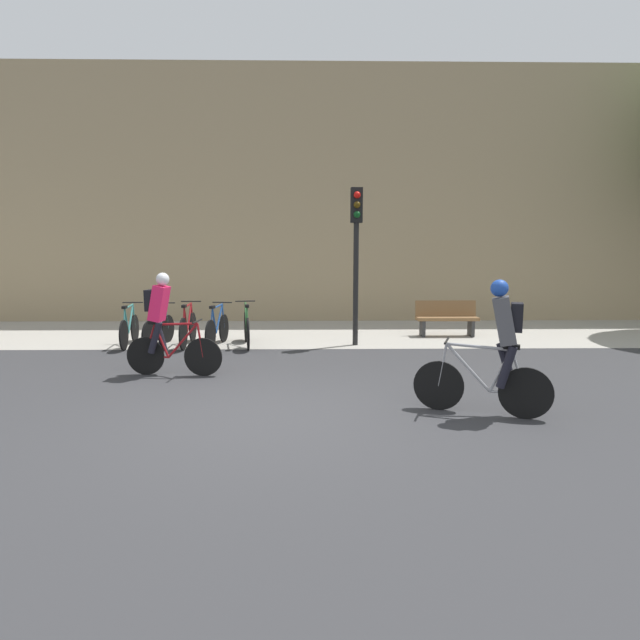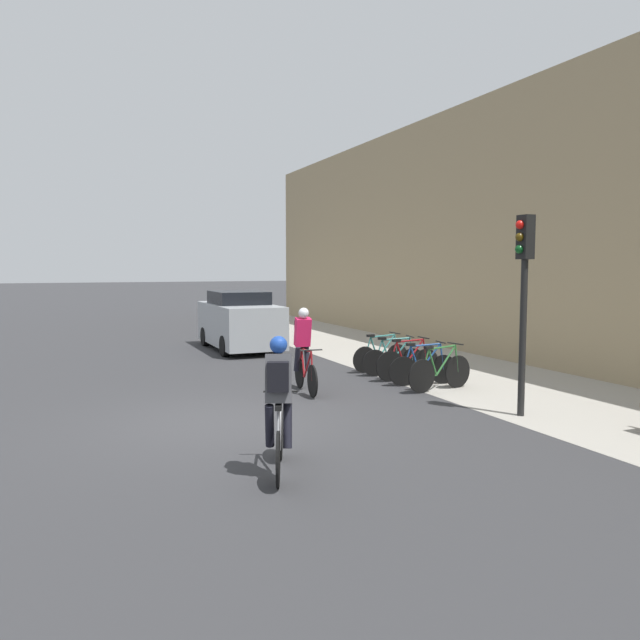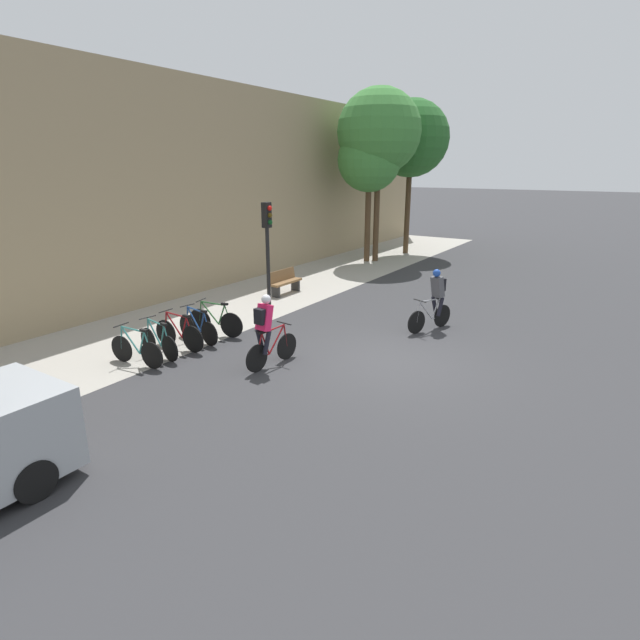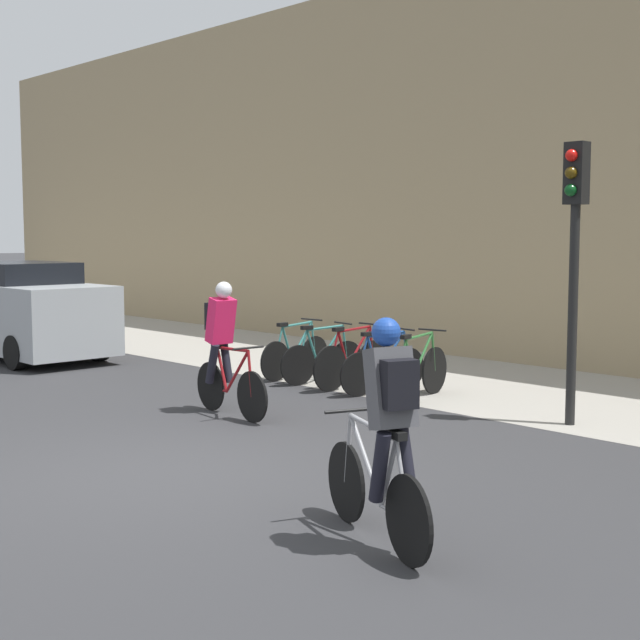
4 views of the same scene
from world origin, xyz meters
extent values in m
plane|color=#333335|center=(0.00, 0.00, 0.00)|extent=(200.00, 200.00, 0.00)
cube|color=#A39E93|center=(0.00, 6.75, 0.00)|extent=(44.00, 4.50, 0.01)
cube|color=#9E8966|center=(0.00, 9.30, 3.79)|extent=(44.00, 0.60, 7.57)
cylinder|color=black|center=(-1.25, 2.17, 0.33)|extent=(0.66, 0.10, 0.66)
cylinder|color=black|center=(-2.27, 2.28, 0.33)|extent=(0.66, 0.10, 0.66)
cylinder|color=maroon|center=(-1.60, 2.21, 0.61)|extent=(0.56, 0.10, 0.62)
cylinder|color=maroon|center=(-1.97, 2.25, 0.60)|extent=(0.26, 0.07, 0.58)
cylinder|color=maroon|center=(-1.71, 2.22, 0.90)|extent=(0.76, 0.12, 0.07)
cylinder|color=maroon|center=(-2.06, 2.26, 0.32)|extent=(0.41, 0.07, 0.05)
cylinder|color=maroon|center=(-2.17, 2.27, 0.61)|extent=(0.22, 0.05, 0.56)
cylinder|color=maroon|center=(-1.29, 2.18, 0.62)|extent=(0.12, 0.05, 0.59)
cylinder|color=black|center=(-1.33, 2.18, 0.95)|extent=(0.07, 0.46, 0.03)
cube|color=black|center=(-2.08, 2.26, 0.92)|extent=(0.21, 0.10, 0.06)
cube|color=#EA1E56|center=(-1.98, 2.25, 1.25)|extent=(0.35, 0.35, 0.63)
sphere|color=silver|center=(-1.90, 2.24, 1.66)|extent=(0.24, 0.24, 0.22)
cylinder|color=black|center=(-2.04, 2.14, 0.68)|extent=(0.28, 0.14, 0.56)
cylinder|color=black|center=(-2.02, 2.36, 0.68)|extent=(0.25, 0.13, 0.56)
cube|color=black|center=(-2.12, 2.26, 1.30)|extent=(0.17, 0.27, 0.36)
cylinder|color=black|center=(2.32, 0.27, 0.33)|extent=(0.64, 0.27, 0.67)
cylinder|color=black|center=(3.33, -0.12, 0.33)|extent=(0.64, 0.27, 0.67)
cylinder|color=#99999E|center=(2.66, 0.14, 0.62)|extent=(0.57, 0.25, 0.62)
cylinder|color=#99999E|center=(3.04, -0.01, 0.60)|extent=(0.27, 0.14, 0.58)
cylinder|color=#99999E|center=(2.77, 0.09, 0.90)|extent=(0.77, 0.32, 0.07)
cylinder|color=#99999E|center=(3.13, -0.04, 0.33)|extent=(0.42, 0.19, 0.05)
cylinder|color=#99999E|center=(3.24, -0.09, 0.61)|extent=(0.22, 0.11, 0.56)
cylinder|color=#99999E|center=(2.36, 0.25, 0.62)|extent=(0.13, 0.08, 0.59)
cylinder|color=black|center=(2.40, 0.24, 0.95)|extent=(0.19, 0.44, 0.03)
cube|color=black|center=(3.15, -0.05, 0.92)|extent=(0.22, 0.15, 0.06)
cube|color=#4C4C51|center=(3.06, -0.01, 1.25)|extent=(0.41, 0.41, 0.63)
sphere|color=#1E47AD|center=(2.98, 0.01, 1.66)|extent=(0.28, 0.28, 0.22)
cylinder|color=black|center=(3.14, 0.07, 0.68)|extent=(0.30, 0.20, 0.56)
cylinder|color=black|center=(3.06, -0.14, 0.68)|extent=(0.26, 0.19, 0.56)
cube|color=black|center=(3.19, -0.06, 1.30)|extent=(0.22, 0.29, 0.36)
cylinder|color=black|center=(-3.55, 5.43, 0.33)|extent=(0.10, 0.66, 0.66)
cylinder|color=black|center=(-3.45, 4.45, 0.33)|extent=(0.10, 0.66, 0.66)
cylinder|color=teal|center=(-3.51, 5.10, 0.61)|extent=(0.10, 0.54, 0.62)
cylinder|color=teal|center=(-3.48, 4.74, 0.60)|extent=(0.07, 0.26, 0.58)
cylinder|color=teal|center=(-3.50, 4.99, 0.89)|extent=(0.11, 0.73, 0.07)
cylinder|color=teal|center=(-3.47, 4.65, 0.32)|extent=(0.07, 0.39, 0.05)
cylinder|color=teal|center=(-3.46, 4.54, 0.60)|extent=(0.05, 0.21, 0.56)
cylinder|color=teal|center=(-3.54, 5.39, 0.62)|extent=(0.05, 0.12, 0.58)
cylinder|color=black|center=(-3.54, 5.35, 0.95)|extent=(0.46, 0.08, 0.03)
cube|color=black|center=(-3.47, 4.63, 0.92)|extent=(0.10, 0.21, 0.06)
cylinder|color=black|center=(-2.77, 5.42, 0.32)|extent=(0.12, 0.65, 0.65)
cylinder|color=black|center=(-2.91, 4.46, 0.32)|extent=(0.12, 0.65, 0.65)
cylinder|color=teal|center=(-2.82, 5.10, 0.61)|extent=(0.11, 0.53, 0.62)
cylinder|color=teal|center=(-2.87, 4.74, 0.59)|extent=(0.07, 0.25, 0.58)
cylinder|color=teal|center=(-2.83, 4.99, 0.89)|extent=(0.14, 0.72, 0.07)
cylinder|color=teal|center=(-2.88, 4.65, 0.32)|extent=(0.09, 0.39, 0.05)
cylinder|color=teal|center=(-2.90, 4.55, 0.60)|extent=(0.06, 0.21, 0.56)
cylinder|color=teal|center=(-2.78, 5.38, 0.61)|extent=(0.05, 0.12, 0.58)
cylinder|color=black|center=(-2.78, 5.34, 0.94)|extent=(0.46, 0.09, 0.03)
cube|color=black|center=(-2.88, 4.63, 0.91)|extent=(0.11, 0.21, 0.06)
cylinder|color=black|center=(-2.19, 5.43, 0.35)|extent=(0.05, 0.71, 0.71)
cylinder|color=black|center=(-2.17, 4.45, 0.35)|extent=(0.05, 0.71, 0.71)
cylinder|color=maroon|center=(-2.18, 5.10, 0.63)|extent=(0.05, 0.54, 0.62)
cylinder|color=maroon|center=(-2.18, 4.74, 0.62)|extent=(0.05, 0.25, 0.58)
cylinder|color=maroon|center=(-2.18, 4.99, 0.92)|extent=(0.06, 0.73, 0.07)
cylinder|color=maroon|center=(-2.17, 4.65, 0.34)|extent=(0.04, 0.40, 0.05)
cylinder|color=maroon|center=(-2.17, 4.54, 0.63)|extent=(0.04, 0.21, 0.56)
cylinder|color=maroon|center=(-2.19, 5.39, 0.64)|extent=(0.04, 0.12, 0.58)
cylinder|color=black|center=(-2.19, 5.35, 0.97)|extent=(0.46, 0.04, 0.03)
cube|color=black|center=(-2.17, 4.63, 0.94)|extent=(0.08, 0.20, 0.06)
cylinder|color=black|center=(-1.46, 5.42, 0.33)|extent=(0.12, 0.66, 0.66)
cylinder|color=black|center=(-1.58, 4.46, 0.33)|extent=(0.12, 0.66, 0.66)
cylinder|color=#1E478C|center=(-1.50, 5.10, 0.61)|extent=(0.11, 0.54, 0.62)
cylinder|color=#1E478C|center=(-1.55, 4.74, 0.60)|extent=(0.07, 0.25, 0.58)
cylinder|color=#1E478C|center=(-1.52, 4.99, 0.89)|extent=(0.13, 0.72, 0.07)
cylinder|color=#1E478C|center=(-1.56, 4.65, 0.32)|extent=(0.08, 0.39, 0.05)
cylinder|color=#1E478C|center=(-1.57, 4.55, 0.60)|extent=(0.06, 0.21, 0.56)
cylinder|color=#1E478C|center=(-1.46, 5.39, 0.62)|extent=(0.05, 0.12, 0.58)
cylinder|color=black|center=(-1.47, 5.35, 0.95)|extent=(0.46, 0.09, 0.03)
cube|color=black|center=(-1.56, 4.63, 0.92)|extent=(0.10, 0.21, 0.06)
cylinder|color=black|center=(-0.95, 5.45, 0.35)|extent=(0.16, 0.70, 0.71)
cylinder|color=black|center=(-0.77, 4.43, 0.35)|extent=(0.16, 0.70, 0.71)
cylinder|color=#2D6B33|center=(-0.89, 5.11, 0.64)|extent=(0.14, 0.57, 0.62)
cylinder|color=#2D6B33|center=(-0.82, 4.73, 0.62)|extent=(0.09, 0.27, 0.58)
cylinder|color=#2D6B33|center=(-0.87, 4.99, 0.92)|extent=(0.18, 0.77, 0.07)
cylinder|color=#2D6B33|center=(-0.80, 4.63, 0.35)|extent=(0.11, 0.42, 0.05)
cylinder|color=#2D6B33|center=(-0.78, 4.52, 0.63)|extent=(0.07, 0.22, 0.56)
cylinder|color=#2D6B33|center=(-0.95, 5.41, 0.64)|extent=(0.06, 0.12, 0.59)
cylinder|color=black|center=(-0.94, 5.37, 0.97)|extent=(0.46, 0.11, 0.03)
cube|color=black|center=(-0.80, 4.61, 0.94)|extent=(0.11, 0.21, 0.06)
cylinder|color=black|center=(1.61, 4.99, 1.76)|extent=(0.12, 0.12, 3.51)
cube|color=black|center=(1.61, 4.99, 3.13)|extent=(0.26, 0.20, 0.76)
sphere|color=red|center=(1.61, 4.86, 3.34)|extent=(0.15, 0.15, 0.15)
sphere|color=#4C380A|center=(1.61, 4.86, 3.13)|extent=(0.15, 0.15, 0.15)
sphere|color=#0C4719|center=(1.61, 4.86, 2.93)|extent=(0.15, 0.15, 0.15)
cube|color=#9EA3A8|center=(-8.88, 2.77, 0.81)|extent=(4.30, 1.78, 1.27)
cube|color=black|center=(-8.99, 2.77, 1.65)|extent=(2.06, 1.57, 0.40)
cylinder|color=black|center=(-7.55, 1.95, 0.31)|extent=(0.62, 0.20, 0.62)
cylinder|color=black|center=(-7.55, 3.59, 0.31)|extent=(0.62, 0.20, 0.62)
cylinder|color=black|center=(-10.21, 1.95, 0.31)|extent=(0.62, 0.20, 0.62)
cylinder|color=black|center=(-10.21, 3.59, 0.31)|extent=(0.62, 0.20, 0.62)
camera|label=1|loc=(0.61, -6.23, 2.12)|focal=28.00mm
camera|label=2|loc=(10.22, -2.46, 2.63)|focal=35.00mm
camera|label=3|loc=(-10.43, -4.73, 4.55)|focal=28.00mm
camera|label=4|loc=(7.42, -4.90, 2.39)|focal=50.00mm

